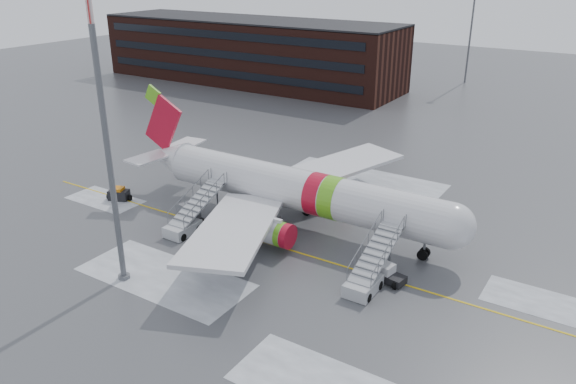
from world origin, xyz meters
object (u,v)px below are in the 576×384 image
Objects in this scene: airstair_aft at (188,220)px; light_mast_near at (104,122)px; pushback_tug at (388,274)px; baggage_tractor at (119,195)px; airstair_fwd at (368,275)px; uld_container at (190,213)px; airliner at (291,189)px.

light_mast_near is at bearing -81.76° from airstair_aft.
light_mast_near is (-17.47, -10.57, 11.90)m from pushback_tug.
baggage_tractor is at bearing -179.95° from pushback_tug.
airstair_aft is 11.03m from baggage_tractor.
airstair_fwd is 19.10m from uld_container.
baggage_tractor is (-17.80, -4.90, -2.85)m from airliner.
airliner is at bearing 15.39° from baggage_tractor.
airliner is 9.79m from airstair_aft.
airliner is 12.76× the size of baggage_tractor.
uld_container reaches higher than pushback_tug.
uld_container is (-1.24, 1.64, -0.24)m from airstair_aft.
baggage_tractor is at bearing 139.14° from light_mast_near.
airliner is at bearing 70.04° from light_mast_near.
airstair_fwd is at bearing 28.36° from light_mast_near.
light_mast_near is at bearing -109.96° from airliner.
airliner reaches higher than pushback_tug.
pushback_tug is 0.11× the size of light_mast_near.
light_mast_near reaches higher than airstair_aft.
light_mast_near reaches higher than airstair_fwd.
airstair_aft is (-6.90, -6.54, -2.35)m from airliner.
airstair_aft is 0.32× the size of light_mast_near.
uld_container is (-8.14, -4.90, -2.60)m from airliner.
airliner reaches higher than uld_container.
airliner is 13.64× the size of pushback_tug.
pushback_tug is at bearing 0.08° from uld_container.
light_mast_near is (2.53, -10.54, 11.68)m from uld_container.
baggage_tractor is at bearing 180.00° from uld_container.
airstair_aft is (-17.79, 0.00, 0.00)m from airstair_fwd.
airstair_fwd is (10.89, -6.54, -2.35)m from airliner.
pushback_tug is 20.00m from uld_container.
pushback_tug is at bearing 5.07° from airstair_aft.
light_mast_near reaches higher than uld_container.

